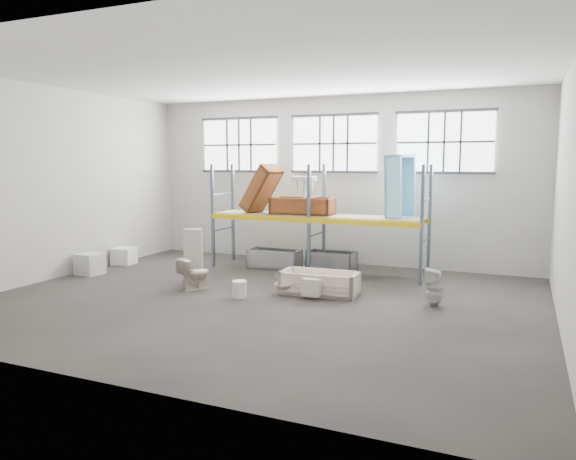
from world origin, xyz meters
The scene contains 34 objects.
floor centered at (0.00, 0.00, -0.05)m, with size 12.00×10.00×0.10m, color #47413D.
ceiling centered at (0.00, 0.00, 5.05)m, with size 12.00×10.00×0.10m, color silver.
wall_back centered at (0.00, 5.05, 2.50)m, with size 12.00×0.10×5.00m, color #B4B0A8.
wall_front centered at (0.00, -5.05, 2.50)m, with size 12.00×0.10×5.00m, color #B2ADA5.
wall_left centered at (-6.05, 0.00, 2.50)m, with size 0.10×10.00×5.00m, color beige.
wall_right centered at (6.05, 0.00, 2.50)m, with size 0.10×10.00×5.00m, color #BAB6AC.
window_left centered at (-3.20, 4.94, 3.60)m, with size 2.60×0.04×1.60m, color white.
window_mid centered at (0.00, 4.94, 3.60)m, with size 2.60×0.04×1.60m, color white.
window_right centered at (3.20, 4.94, 3.60)m, with size 2.60×0.04×1.60m, color white.
rack_upright_la centered at (-3.00, 2.90, 1.50)m, with size 0.08×0.08×3.00m, color slate.
rack_upright_lb centered at (-3.00, 4.10, 1.50)m, with size 0.08×0.08×3.00m, color slate.
rack_upright_ma centered at (0.00, 2.90, 1.50)m, with size 0.08×0.08×3.00m, color slate.
rack_upright_mb centered at (0.00, 4.10, 1.50)m, with size 0.08×0.08×3.00m, color slate.
rack_upright_ra centered at (3.00, 2.90, 1.50)m, with size 0.08×0.08×3.00m, color slate.
rack_upright_rb centered at (3.00, 4.10, 1.50)m, with size 0.08×0.08×3.00m, color slate.
rack_beam_front centered at (0.00, 2.90, 1.50)m, with size 6.00×0.10×0.14m, color yellow.
rack_beam_back centered at (0.00, 4.10, 1.50)m, with size 6.00×0.10×0.14m, color yellow.
shelf_deck centered at (0.00, 3.50, 1.58)m, with size 5.90×1.10×0.03m, color gray.
wet_patch centered at (0.00, 2.70, 0.00)m, with size 1.80×1.80×0.00m, color black.
bathtub_beige centered at (1.01, 1.03, 0.26)m, with size 1.78×0.84×0.52m, color beige, non-canonical shape.
cistern_spare centered at (1.01, 0.46, 0.28)m, with size 0.40×0.19×0.39m, color beige.
sink_in_tub centered at (0.26, 0.66, 0.16)m, with size 0.49×0.49×0.17m, color #C3A79E.
toilet_beige centered at (-1.93, 0.25, 0.39)m, with size 0.44×0.76×0.78m, color beige.
cistern_tall centered at (-2.38, 0.92, 0.69)m, with size 0.44×0.29×1.37m, color beige.
toilet_white centered at (3.63, 0.98, 0.41)m, with size 0.37×0.38×0.82m, color silver.
steel_tub_left centered at (-1.25, 3.40, 0.28)m, with size 1.50×0.70×0.55m, color #B7BBC0, non-canonical shape.
steel_tub_right centered at (0.28, 4.00, 0.25)m, with size 1.37×0.64×0.50m, color #9A9DA0, non-canonical shape.
rust_tub_flat centered at (-0.42, 3.49, 1.82)m, with size 1.74×0.81×0.49m, color brown, non-canonical shape.
rust_tub_tilted centered at (-1.63, 3.33, 2.29)m, with size 1.46×0.68×0.41m, color brown, non-canonical shape.
sink_on_shelf centered at (-0.25, 3.19, 2.09)m, with size 0.71×0.54×0.63m, color white.
blue_tub_upright centered at (2.27, 3.71, 2.40)m, with size 1.70×0.80×0.48m, color #93DCF9, non-canonical shape.
bucket centered at (-0.54, -0.01, 0.19)m, with size 0.33×0.33×0.38m, color white.
carton_near centered at (-5.54, 0.60, 0.29)m, with size 0.67×0.57×0.57m, color beige.
carton_far centered at (-5.67, 2.15, 0.25)m, with size 0.59×0.59×0.49m, color white.
Camera 1 is at (5.27, -10.62, 3.08)m, focal length 33.84 mm.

